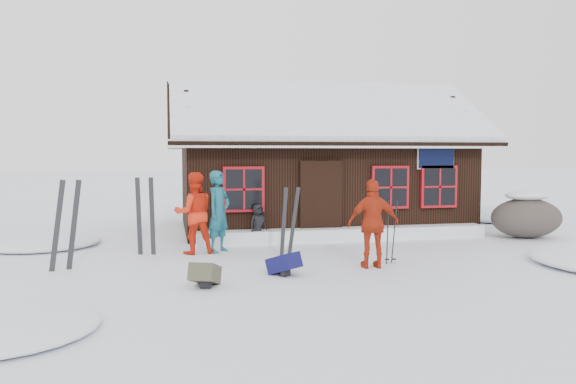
# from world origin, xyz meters

# --- Properties ---
(ground) EXTENTS (120.00, 120.00, 0.00)m
(ground) POSITION_xyz_m (0.00, 0.00, 0.00)
(ground) COLOR white
(ground) RESTS_ON ground
(mountain_hut) EXTENTS (8.90, 6.09, 4.42)m
(mountain_hut) POSITION_xyz_m (1.50, 4.98, 1.58)
(mountain_hut) COLOR black
(mountain_hut) RESTS_ON ground
(snow_drift) EXTENTS (7.60, 0.60, 0.35)m
(snow_drift) POSITION_xyz_m (1.50, 2.25, 0.17)
(snow_drift) COLOR white
(snow_drift) RESTS_ON ground
(snow_mounds) EXTENTS (20.60, 13.20, 0.48)m
(snow_mounds) POSITION_xyz_m (1.65, 1.86, 0.00)
(snow_mounds) COLOR white
(snow_mounds) RESTS_ON ground
(skier_teal) EXTENTS (0.78, 0.80, 1.86)m
(skier_teal) POSITION_xyz_m (-1.83, 1.25, 0.93)
(skier_teal) COLOR #155567
(skier_teal) RESTS_ON ground
(skier_orange_left) EXTENTS (0.97, 0.80, 1.83)m
(skier_orange_left) POSITION_xyz_m (-2.39, 1.15, 0.92)
(skier_orange_left) COLOR red
(skier_orange_left) RESTS_ON ground
(skier_orange_right) EXTENTS (1.06, 0.50, 1.75)m
(skier_orange_right) POSITION_xyz_m (0.98, -1.17, 0.88)
(skier_orange_right) COLOR #B22A12
(skier_orange_right) RESTS_ON ground
(skier_crouched) EXTENTS (0.58, 0.51, 0.99)m
(skier_crouched) POSITION_xyz_m (-0.78, 2.20, 0.50)
(skier_crouched) COLOR black
(skier_crouched) RESTS_ON ground
(boulder) EXTENTS (1.92, 1.44, 1.13)m
(boulder) POSITION_xyz_m (6.38, 1.72, 0.57)
(boulder) COLOR #4E453F
(boulder) RESTS_ON ground
(ski_pair_left) EXTENTS (0.64, 0.17, 1.80)m
(ski_pair_left) POSITION_xyz_m (-4.89, -0.13, 0.85)
(ski_pair_left) COLOR black
(ski_pair_left) RESTS_ON ground
(ski_pair_mid) EXTENTS (0.43, 0.10, 1.77)m
(ski_pair_mid) POSITION_xyz_m (-3.45, 1.26, 0.83)
(ski_pair_mid) COLOR black
(ski_pair_mid) RESTS_ON ground
(ski_pair_right) EXTENTS (0.50, 0.23, 1.56)m
(ski_pair_right) POSITION_xyz_m (-0.38, 0.43, 0.73)
(ski_pair_right) COLOR black
(ski_pair_right) RESTS_ON ground
(ski_poles) EXTENTS (0.24, 0.12, 1.33)m
(ski_poles) POSITION_xyz_m (1.50, -0.80, 0.63)
(ski_poles) COLOR black
(ski_poles) RESTS_ON ground
(backpack_blue) EXTENTS (0.65, 0.68, 0.29)m
(backpack_blue) POSITION_xyz_m (-0.86, -1.43, 0.15)
(backpack_blue) COLOR #101046
(backpack_blue) RESTS_ON ground
(backpack_olive) EXTENTS (0.59, 0.67, 0.30)m
(backpack_olive) POSITION_xyz_m (-2.36, -2.05, 0.15)
(backpack_olive) COLOR #444330
(backpack_olive) RESTS_ON ground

